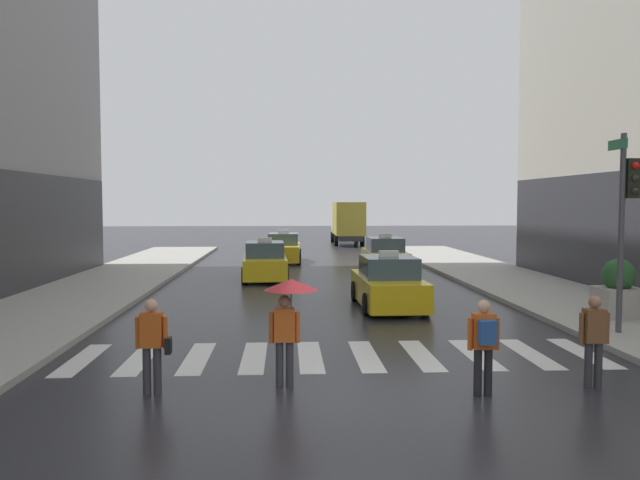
{
  "coord_description": "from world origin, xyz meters",
  "views": [
    {
      "loc": [
        -1.12,
        -10.25,
        3.28
      ],
      "look_at": [
        -0.11,
        8.0,
        2.21
      ],
      "focal_mm": 35.21,
      "sensor_mm": 36.0,
      "label": 1
    }
  ],
  "objects_px": {
    "taxi_second": "(265,262)",
    "box_truck": "(348,221)",
    "traffic_light_pole": "(626,204)",
    "taxi_lead": "(388,285)",
    "pedestrian_with_handbag": "(153,340)",
    "taxi_fourth": "(284,249)",
    "pedestrian_with_backpack": "(484,340)",
    "pedestrian_plain_coat": "(594,336)",
    "pedestrian_with_umbrella": "(289,303)",
    "planter_near_corner": "(618,290)",
    "taxi_third": "(385,256)"
  },
  "relations": [
    {
      "from": "taxi_second",
      "to": "box_truck",
      "type": "relative_size",
      "value": 0.61
    },
    {
      "from": "taxi_lead",
      "to": "pedestrian_with_umbrella",
      "type": "distance_m",
      "value": 8.97
    },
    {
      "from": "taxi_fourth",
      "to": "pedestrian_plain_coat",
      "type": "xyz_separation_m",
      "value": [
        5.56,
        -24.05,
        0.21
      ]
    },
    {
      "from": "pedestrian_with_umbrella",
      "to": "planter_near_corner",
      "type": "height_order",
      "value": "pedestrian_with_umbrella"
    },
    {
      "from": "taxi_fourth",
      "to": "traffic_light_pole",
      "type": "bearing_deg",
      "value": -67.62
    },
    {
      "from": "taxi_second",
      "to": "pedestrian_with_backpack",
      "type": "distance_m",
      "value": 17.27
    },
    {
      "from": "taxi_third",
      "to": "pedestrian_with_backpack",
      "type": "relative_size",
      "value": 2.76
    },
    {
      "from": "taxi_second",
      "to": "pedestrian_plain_coat",
      "type": "distance_m",
      "value": 17.53
    },
    {
      "from": "pedestrian_with_handbag",
      "to": "planter_near_corner",
      "type": "xyz_separation_m",
      "value": [
        11.47,
        5.97,
        -0.06
      ]
    },
    {
      "from": "taxi_fourth",
      "to": "pedestrian_with_backpack",
      "type": "bearing_deg",
      "value": -81.96
    },
    {
      "from": "pedestrian_with_umbrella",
      "to": "taxi_third",
      "type": "bearing_deg",
      "value": 75.94
    },
    {
      "from": "taxi_lead",
      "to": "taxi_fourth",
      "type": "relative_size",
      "value": 1.0
    },
    {
      "from": "box_truck",
      "to": "taxi_fourth",
      "type": "bearing_deg",
      "value": -109.08
    },
    {
      "from": "box_truck",
      "to": "pedestrian_with_umbrella",
      "type": "distance_m",
      "value": 38.46
    },
    {
      "from": "pedestrian_with_umbrella",
      "to": "box_truck",
      "type": "bearing_deg",
      "value": 82.76
    },
    {
      "from": "taxi_lead",
      "to": "planter_near_corner",
      "type": "relative_size",
      "value": 2.86
    },
    {
      "from": "taxi_third",
      "to": "planter_near_corner",
      "type": "bearing_deg",
      "value": -71.87
    },
    {
      "from": "pedestrian_with_backpack",
      "to": "planter_near_corner",
      "type": "xyz_separation_m",
      "value": [
        5.84,
        6.42,
        -0.1
      ]
    },
    {
      "from": "taxi_second",
      "to": "taxi_fourth",
      "type": "distance_m",
      "value": 7.75
    },
    {
      "from": "traffic_light_pole",
      "to": "taxi_second",
      "type": "xyz_separation_m",
      "value": [
        -9.07,
        12.4,
        -2.53
      ]
    },
    {
      "from": "pedestrian_with_backpack",
      "to": "pedestrian_plain_coat",
      "type": "xyz_separation_m",
      "value": [
        2.11,
        0.39,
        -0.03
      ]
    },
    {
      "from": "taxi_second",
      "to": "box_truck",
      "type": "distance_m",
      "value": 22.96
    },
    {
      "from": "box_truck",
      "to": "pedestrian_with_backpack",
      "type": "distance_m",
      "value": 38.97
    },
    {
      "from": "traffic_light_pole",
      "to": "box_truck",
      "type": "relative_size",
      "value": 0.63
    },
    {
      "from": "traffic_light_pole",
      "to": "taxi_lead",
      "type": "relative_size",
      "value": 1.05
    },
    {
      "from": "planter_near_corner",
      "to": "taxi_lead",
      "type": "bearing_deg",
      "value": 155.6
    },
    {
      "from": "pedestrian_plain_coat",
      "to": "planter_near_corner",
      "type": "relative_size",
      "value": 1.03
    },
    {
      "from": "pedestrian_with_handbag",
      "to": "pedestrian_plain_coat",
      "type": "bearing_deg",
      "value": -0.44
    },
    {
      "from": "taxi_second",
      "to": "taxi_third",
      "type": "bearing_deg",
      "value": 28.09
    },
    {
      "from": "pedestrian_with_handbag",
      "to": "pedestrian_plain_coat",
      "type": "distance_m",
      "value": 7.74
    },
    {
      "from": "traffic_light_pole",
      "to": "box_truck",
      "type": "bearing_deg",
      "value": 95.41
    },
    {
      "from": "taxi_third",
      "to": "planter_near_corner",
      "type": "relative_size",
      "value": 2.85
    },
    {
      "from": "traffic_light_pole",
      "to": "pedestrian_with_umbrella",
      "type": "distance_m",
      "value": 9.04
    },
    {
      "from": "traffic_light_pole",
      "to": "taxi_lead",
      "type": "xyz_separation_m",
      "value": [
        -4.96,
        4.79,
        -2.53
      ]
    },
    {
      "from": "taxi_second",
      "to": "pedestrian_with_handbag",
      "type": "height_order",
      "value": "taxi_second"
    },
    {
      "from": "pedestrian_with_handbag",
      "to": "taxi_fourth",
      "type": "bearing_deg",
      "value": 84.82
    },
    {
      "from": "traffic_light_pole",
      "to": "taxi_second",
      "type": "height_order",
      "value": "traffic_light_pole"
    },
    {
      "from": "taxi_third",
      "to": "pedestrian_plain_coat",
      "type": "relative_size",
      "value": 2.76
    },
    {
      "from": "taxi_fourth",
      "to": "pedestrian_with_backpack",
      "type": "distance_m",
      "value": 24.69
    },
    {
      "from": "taxi_lead",
      "to": "pedestrian_with_handbag",
      "type": "xyz_separation_m",
      "value": [
        -5.5,
        -8.68,
        0.21
      ]
    },
    {
      "from": "traffic_light_pole",
      "to": "pedestrian_with_handbag",
      "type": "bearing_deg",
      "value": -159.63
    },
    {
      "from": "taxi_lead",
      "to": "taxi_second",
      "type": "bearing_deg",
      "value": 118.39
    },
    {
      "from": "pedestrian_with_handbag",
      "to": "taxi_lead",
      "type": "bearing_deg",
      "value": 57.63
    },
    {
      "from": "pedestrian_with_backpack",
      "to": "traffic_light_pole",
      "type": "bearing_deg",
      "value": 41.94
    },
    {
      "from": "planter_near_corner",
      "to": "pedestrian_with_handbag",
      "type": "bearing_deg",
      "value": -152.51
    },
    {
      "from": "taxi_fourth",
      "to": "planter_near_corner",
      "type": "height_order",
      "value": "taxi_fourth"
    },
    {
      "from": "box_truck",
      "to": "pedestrian_with_handbag",
      "type": "height_order",
      "value": "box_truck"
    },
    {
      "from": "taxi_fourth",
      "to": "pedestrian_plain_coat",
      "type": "bearing_deg",
      "value": -76.98
    },
    {
      "from": "pedestrian_plain_coat",
      "to": "taxi_fourth",
      "type": "bearing_deg",
      "value": 103.02
    },
    {
      "from": "planter_near_corner",
      "to": "pedestrian_plain_coat",
      "type": "bearing_deg",
      "value": -121.76
    }
  ]
}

